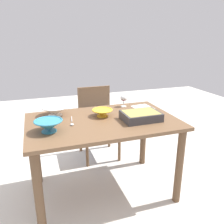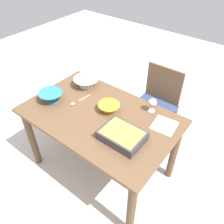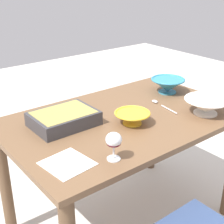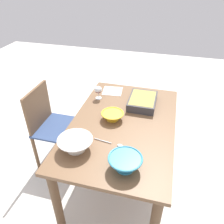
{
  "view_description": "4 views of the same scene",
  "coord_description": "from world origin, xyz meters",
  "px_view_note": "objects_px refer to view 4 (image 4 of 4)",
  "views": [
    {
      "loc": [
        -0.56,
        -1.89,
        1.49
      ],
      "look_at": [
        0.12,
        0.1,
        0.8
      ],
      "focal_mm": 36.87,
      "sensor_mm": 36.0,
      "label": 1
    },
    {
      "loc": [
        1.02,
        -1.13,
        2.09
      ],
      "look_at": [
        0.13,
        0.02,
        0.85
      ],
      "focal_mm": 36.94,
      "sensor_mm": 36.0,
      "label": 2
    },
    {
      "loc": [
        1.12,
        1.31,
        1.55
      ],
      "look_at": [
        0.1,
        0.02,
        0.83
      ],
      "focal_mm": 53.17,
      "sensor_mm": 36.0,
      "label": 3
    },
    {
      "loc": [
        -1.48,
        -0.3,
        1.9
      ],
      "look_at": [
        0.03,
        0.1,
        0.84
      ],
      "focal_mm": 35.78,
      "sensor_mm": 36.0,
      "label": 4
    }
  ],
  "objects_px": {
    "serving_bowl": "(112,115)",
    "serving_spoon": "(114,144)",
    "casserole_dish": "(142,101)",
    "dining_table": "(123,134)",
    "small_bowl": "(75,143)",
    "wine_glass": "(98,90)",
    "mixing_bowl": "(125,162)",
    "napkin": "(112,91)",
    "chair": "(51,124)"
  },
  "relations": [
    {
      "from": "chair",
      "to": "napkin",
      "type": "xyz_separation_m",
      "value": [
        0.36,
        -0.57,
        0.28
      ]
    },
    {
      "from": "casserole_dish",
      "to": "small_bowl",
      "type": "height_order",
      "value": "small_bowl"
    },
    {
      "from": "chair",
      "to": "small_bowl",
      "type": "height_order",
      "value": "chair"
    },
    {
      "from": "wine_glass",
      "to": "mixing_bowl",
      "type": "bearing_deg",
      "value": -151.53
    },
    {
      "from": "napkin",
      "to": "serving_bowl",
      "type": "bearing_deg",
      "value": -165.25
    },
    {
      "from": "dining_table",
      "to": "serving_bowl",
      "type": "bearing_deg",
      "value": 74.34
    },
    {
      "from": "serving_spoon",
      "to": "wine_glass",
      "type": "bearing_deg",
      "value": 27.42
    },
    {
      "from": "serving_bowl",
      "to": "serving_spoon",
      "type": "distance_m",
      "value": 0.32
    },
    {
      "from": "mixing_bowl",
      "to": "serving_bowl",
      "type": "bearing_deg",
      "value": 23.23
    },
    {
      "from": "casserole_dish",
      "to": "serving_spoon",
      "type": "xyz_separation_m",
      "value": [
        -0.61,
        0.12,
        -0.04
      ]
    },
    {
      "from": "chair",
      "to": "serving_spoon",
      "type": "bearing_deg",
      "value": -119.0
    },
    {
      "from": "serving_spoon",
      "to": "casserole_dish",
      "type": "bearing_deg",
      "value": -10.99
    },
    {
      "from": "casserole_dish",
      "to": "dining_table",
      "type": "bearing_deg",
      "value": 160.76
    },
    {
      "from": "dining_table",
      "to": "small_bowl",
      "type": "relative_size",
      "value": 5.3
    },
    {
      "from": "dining_table",
      "to": "serving_spoon",
      "type": "relative_size",
      "value": 5.77
    },
    {
      "from": "mixing_bowl",
      "to": "serving_bowl",
      "type": "xyz_separation_m",
      "value": [
        0.51,
        0.22,
        -0.02
      ]
    },
    {
      "from": "mixing_bowl",
      "to": "napkin",
      "type": "relative_size",
      "value": 1.16
    },
    {
      "from": "wine_glass",
      "to": "small_bowl",
      "type": "height_order",
      "value": "wine_glass"
    },
    {
      "from": "chair",
      "to": "mixing_bowl",
      "type": "height_order",
      "value": "chair"
    },
    {
      "from": "small_bowl",
      "to": "wine_glass",
      "type": "bearing_deg",
      "value": 4.82
    },
    {
      "from": "wine_glass",
      "to": "serving_bowl",
      "type": "bearing_deg",
      "value": -143.86
    },
    {
      "from": "chair",
      "to": "mixing_bowl",
      "type": "bearing_deg",
      "value": -125.03
    },
    {
      "from": "wine_glass",
      "to": "small_bowl",
      "type": "distance_m",
      "value": 0.73
    },
    {
      "from": "serving_bowl",
      "to": "serving_spoon",
      "type": "xyz_separation_m",
      "value": [
        -0.31,
        -0.09,
        -0.03
      ]
    },
    {
      "from": "small_bowl",
      "to": "napkin",
      "type": "distance_m",
      "value": 0.91
    },
    {
      "from": "casserole_dish",
      "to": "serving_spoon",
      "type": "bearing_deg",
      "value": 169.01
    },
    {
      "from": "mixing_bowl",
      "to": "small_bowl",
      "type": "xyz_separation_m",
      "value": [
        0.09,
        0.38,
        -0.0
      ]
    },
    {
      "from": "serving_bowl",
      "to": "serving_spoon",
      "type": "bearing_deg",
      "value": -162.88
    },
    {
      "from": "wine_glass",
      "to": "mixing_bowl",
      "type": "relative_size",
      "value": 0.58
    },
    {
      "from": "dining_table",
      "to": "casserole_dish",
      "type": "distance_m",
      "value": 0.38
    },
    {
      "from": "dining_table",
      "to": "mixing_bowl",
      "type": "bearing_deg",
      "value": -165.96
    },
    {
      "from": "small_bowl",
      "to": "serving_spoon",
      "type": "distance_m",
      "value": 0.28
    },
    {
      "from": "dining_table",
      "to": "casserole_dish",
      "type": "height_order",
      "value": "casserole_dish"
    },
    {
      "from": "serving_spoon",
      "to": "napkin",
      "type": "height_order",
      "value": "serving_spoon"
    },
    {
      "from": "chair",
      "to": "wine_glass",
      "type": "relative_size",
      "value": 6.67
    },
    {
      "from": "dining_table",
      "to": "chair",
      "type": "xyz_separation_m",
      "value": [
        0.16,
        0.79,
        -0.15
      ]
    },
    {
      "from": "casserole_dish",
      "to": "chair",
      "type": "bearing_deg",
      "value": 100.61
    },
    {
      "from": "dining_table",
      "to": "small_bowl",
      "type": "xyz_separation_m",
      "value": [
        -0.39,
        0.26,
        0.17
      ]
    },
    {
      "from": "mixing_bowl",
      "to": "small_bowl",
      "type": "relative_size",
      "value": 0.89
    },
    {
      "from": "casserole_dish",
      "to": "napkin",
      "type": "xyz_separation_m",
      "value": [
        0.19,
        0.34,
        -0.04
      ]
    },
    {
      "from": "chair",
      "to": "wine_glass",
      "type": "bearing_deg",
      "value": -69.46
    },
    {
      "from": "serving_bowl",
      "to": "wine_glass",
      "type": "bearing_deg",
      "value": 36.14
    },
    {
      "from": "wine_glass",
      "to": "dining_table",
      "type": "bearing_deg",
      "value": -136.04
    },
    {
      "from": "serving_spoon",
      "to": "dining_table",
      "type": "bearing_deg",
      "value": -0.73
    },
    {
      "from": "wine_glass",
      "to": "casserole_dish",
      "type": "xyz_separation_m",
      "value": [
        -0.01,
        -0.44,
        -0.05
      ]
    },
    {
      "from": "wine_glass",
      "to": "serving_spoon",
      "type": "height_order",
      "value": "wine_glass"
    },
    {
      "from": "dining_table",
      "to": "casserole_dish",
      "type": "xyz_separation_m",
      "value": [
        0.33,
        -0.11,
        0.17
      ]
    },
    {
      "from": "wine_glass",
      "to": "small_bowl",
      "type": "relative_size",
      "value": 0.52
    },
    {
      "from": "mixing_bowl",
      "to": "casserole_dish",
      "type": "bearing_deg",
      "value": 0.45
    },
    {
      "from": "dining_table",
      "to": "casserole_dish",
      "type": "bearing_deg",
      "value": -19.24
    }
  ]
}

